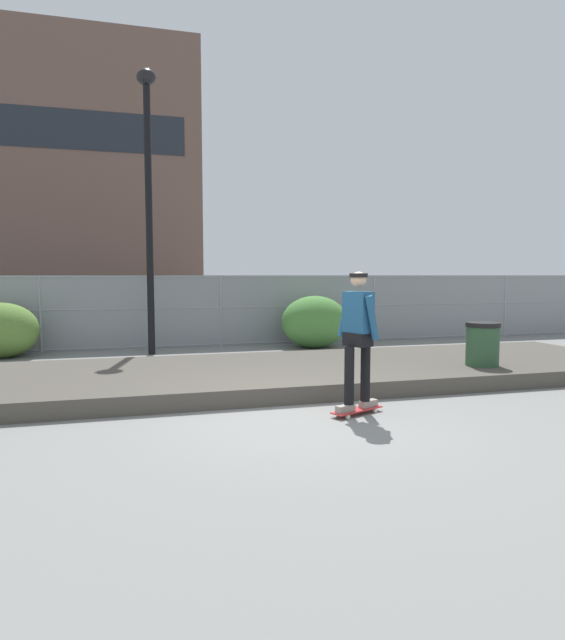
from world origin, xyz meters
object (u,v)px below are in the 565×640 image
Objects in this scene: parked_car_near at (50,312)px; shrub_center at (1,330)px; skateboard at (357,410)px; trash_bin at (482,351)px; shrub_right at (315,322)px; skater at (358,331)px; street_lamp at (148,178)px.

shrub_center is at bearing -102.39° from parked_car_near.
skateboard is 3.45m from trash_bin.
shrub_right reaches higher than skateboard.
trash_bin reaches higher than skateboard.
skateboard is at bearing -90.00° from skater.
skater is 8.81m from shrub_center.
skater reaches higher than parked_car_near.
parked_car_near reaches higher than trash_bin.
shrub_right reaches higher than shrub_center.
street_lamp reaches higher than shrub_center.
shrub_center is at bearing 178.06° from shrub_right.
parked_car_near is 4.29× the size of trash_bin.
skater is 0.28× the size of street_lamp.
skateboard is at bearing -61.81° from parked_car_near.
shrub_center is (-5.73, 6.67, -0.50)m from skater.
skater is at bearing -103.96° from shrub_right.
trash_bin is at bearing 27.13° from skateboard.
street_lamp is 8.12m from trash_bin.
shrub_center is 1.56× the size of trash_bin.
skater is at bearing -61.81° from parked_car_near.
trash_bin is (3.05, 1.56, -0.60)m from skater.
shrub_right is (1.60, 6.43, 0.61)m from skateboard.
shrub_center is 7.33m from shrub_right.
street_lamp is at bearing 111.17° from skateboard.
shrub_center is at bearing 174.57° from street_lamp.
skateboard is 6.65m from shrub_right.
skater is 0.41× the size of parked_car_near.
parked_car_near is at bearing 118.19° from skater.
parked_car_near is at bearing 129.89° from street_lamp.
parked_car_near is 2.92m from shrub_center.
shrub_right is 1.67× the size of trash_bin.
skateboard is 0.47× the size of shrub_right.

